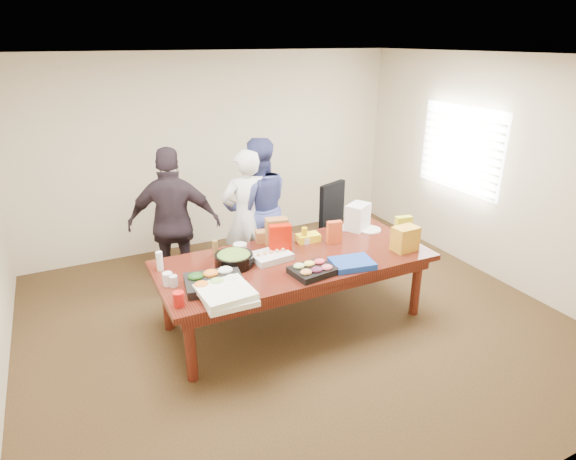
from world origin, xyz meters
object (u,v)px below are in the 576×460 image
conference_table (295,290)px  salad_bowl (234,260)px  office_chair (339,230)px  sheet_cake (271,256)px  person_right (258,208)px  person_center (247,217)px

conference_table → salad_bowl: salad_bowl is taller
conference_table → salad_bowl: (-0.62, 0.11, 0.44)m
salad_bowl → office_chair: bearing=24.7°
office_chair → sheet_cake: office_chair is taller
sheet_cake → salad_bowl: 0.39m
conference_table → sheet_cake: bearing=160.9°
conference_table → person_right: size_ratio=1.59×
conference_table → sheet_cake: size_ratio=7.22×
office_chair → salad_bowl: 1.92m
conference_table → person_center: person_center is taller
sheet_cake → person_center: bearing=75.5°
conference_table → salad_bowl: size_ratio=7.36×
conference_table → sheet_cake: (-0.23, 0.08, 0.41)m
office_chair → sheet_cake: (-1.33, -0.82, 0.25)m
sheet_cake → salad_bowl: size_ratio=1.02×
person_right → salad_bowl: bearing=67.3°
person_center → person_right: bearing=-147.0°
office_chair → sheet_cake: size_ratio=2.76×
sheet_cake → salad_bowl: (-0.39, 0.03, 0.03)m
person_center → sheet_cake: bearing=83.6°
conference_table → person_right: (0.12, 1.26, 0.50)m
person_right → salad_bowl: size_ratio=4.62×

